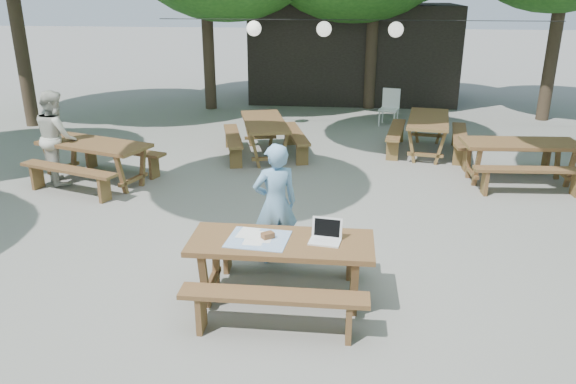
# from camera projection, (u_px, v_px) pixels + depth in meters

# --- Properties ---
(ground) EXTENTS (80.00, 80.00, 0.00)m
(ground) POSITION_uv_depth(u_px,v_px,m) (315.00, 239.00, 7.86)
(ground) COLOR slate
(ground) RESTS_ON ground
(pavilion) EXTENTS (6.00, 3.00, 2.80)m
(pavilion) POSITION_uv_depth(u_px,v_px,m) (353.00, 52.00, 17.11)
(pavilion) COLOR black
(pavilion) RESTS_ON ground
(main_picnic_table) EXTENTS (2.00, 1.58, 0.75)m
(main_picnic_table) POSITION_uv_depth(u_px,v_px,m) (281.00, 270.00, 6.19)
(main_picnic_table) COLOR brown
(main_picnic_table) RESTS_ON ground
(picnic_table_nw) EXTENTS (2.31, 2.11, 0.75)m
(picnic_table_nw) POSITION_uv_depth(u_px,v_px,m) (96.00, 162.00, 9.93)
(picnic_table_nw) COLOR brown
(picnic_table_nw) RESTS_ON ground
(picnic_table_ne) EXTENTS (2.04, 1.69, 0.75)m
(picnic_table_ne) POSITION_uv_depth(u_px,v_px,m) (518.00, 162.00, 9.97)
(picnic_table_ne) COLOR brown
(picnic_table_ne) RESTS_ON ground
(picnic_table_far_w) EXTENTS (2.02, 2.24, 0.75)m
(picnic_table_far_w) POSITION_uv_depth(u_px,v_px,m) (265.00, 138.00, 11.53)
(picnic_table_far_w) COLOR brown
(picnic_table_far_w) RESTS_ON ground
(picnic_table_far_e) EXTENTS (1.85, 2.12, 0.75)m
(picnic_table_far_e) POSITION_uv_depth(u_px,v_px,m) (427.00, 135.00, 11.74)
(picnic_table_far_e) COLOR brown
(picnic_table_far_e) RESTS_ON ground
(woman) EXTENTS (0.67, 0.56, 1.56)m
(woman) POSITION_uv_depth(u_px,v_px,m) (275.00, 204.00, 6.99)
(woman) COLOR #75A8D6
(woman) RESTS_ON ground
(second_person) EXTENTS (0.99, 1.01, 1.65)m
(second_person) POSITION_uv_depth(u_px,v_px,m) (57.00, 137.00, 9.88)
(second_person) COLOR silver
(second_person) RESTS_ON ground
(plastic_chair) EXTENTS (0.55, 0.55, 0.90)m
(plastic_chair) POSITION_uv_depth(u_px,v_px,m) (389.00, 115.00, 14.11)
(plastic_chair) COLOR white
(plastic_chair) RESTS_ON ground
(laptop) EXTENTS (0.36, 0.31, 0.24)m
(laptop) POSITION_uv_depth(u_px,v_px,m) (326.00, 235.00, 6.04)
(laptop) COLOR white
(laptop) RESTS_ON main_picnic_table
(tabletop_clutter) EXTENTS (0.70, 0.61, 0.08)m
(tabletop_clutter) POSITION_uv_depth(u_px,v_px,m) (260.00, 238.00, 6.09)
(tabletop_clutter) COLOR #3976C4
(tabletop_clutter) RESTS_ON main_picnic_table
(paper_lanterns) EXTENTS (9.00, 0.34, 0.38)m
(paper_lanterns) POSITION_uv_depth(u_px,v_px,m) (325.00, 29.00, 12.63)
(paper_lanterns) COLOR black
(paper_lanterns) RESTS_ON ground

